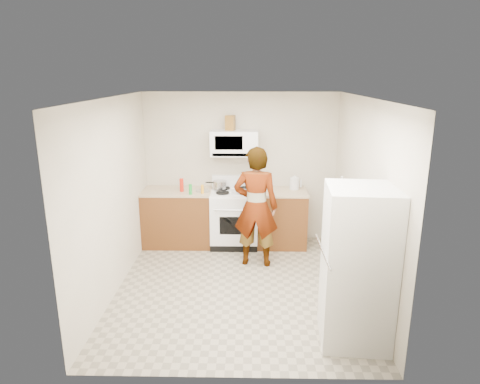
{
  "coord_description": "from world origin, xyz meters",
  "views": [
    {
      "loc": [
        0.13,
        -5.23,
        2.79
      ],
      "look_at": [
        0.01,
        0.55,
        1.17
      ],
      "focal_mm": 32.0,
      "sensor_mm": 36.0,
      "label": 1
    }
  ],
  "objects_px": {
    "gas_range": "(234,217)",
    "kettle": "(294,183)",
    "microwave": "(234,143)",
    "person": "(256,207)",
    "saucepan": "(220,185)",
    "fridge": "(358,266)"
  },
  "relations": [
    {
      "from": "microwave",
      "to": "kettle",
      "type": "xyz_separation_m",
      "value": [
        0.99,
        0.0,
        -0.67
      ]
    },
    {
      "from": "person",
      "to": "fridge",
      "type": "xyz_separation_m",
      "value": [
        1.03,
        -1.87,
        -0.05
      ]
    },
    {
      "from": "gas_range",
      "to": "microwave",
      "type": "xyz_separation_m",
      "value": [
        0.0,
        0.13,
        1.21
      ]
    },
    {
      "from": "gas_range",
      "to": "fridge",
      "type": "bearing_deg",
      "value": -62.39
    },
    {
      "from": "person",
      "to": "kettle",
      "type": "xyz_separation_m",
      "value": [
        0.65,
        0.88,
        0.13
      ]
    },
    {
      "from": "microwave",
      "to": "person",
      "type": "bearing_deg",
      "value": -68.73
    },
    {
      "from": "gas_range",
      "to": "saucepan",
      "type": "relative_size",
      "value": 5.22
    },
    {
      "from": "saucepan",
      "to": "person",
      "type": "bearing_deg",
      "value": -55.27
    },
    {
      "from": "kettle",
      "to": "saucepan",
      "type": "relative_size",
      "value": 0.89
    },
    {
      "from": "kettle",
      "to": "person",
      "type": "bearing_deg",
      "value": -110.39
    },
    {
      "from": "fridge",
      "to": "kettle",
      "type": "bearing_deg",
      "value": 102.22
    },
    {
      "from": "microwave",
      "to": "kettle",
      "type": "distance_m",
      "value": 1.2
    },
    {
      "from": "microwave",
      "to": "fridge",
      "type": "relative_size",
      "value": 0.45
    },
    {
      "from": "person",
      "to": "kettle",
      "type": "relative_size",
      "value": 9.35
    },
    {
      "from": "person",
      "to": "saucepan",
      "type": "xyz_separation_m",
      "value": [
        -0.58,
        0.84,
        0.12
      ]
    },
    {
      "from": "fridge",
      "to": "microwave",
      "type": "bearing_deg",
      "value": 120.86
    },
    {
      "from": "fridge",
      "to": "kettle",
      "type": "xyz_separation_m",
      "value": [
        -0.38,
        2.75,
        0.18
      ]
    },
    {
      "from": "microwave",
      "to": "person",
      "type": "xyz_separation_m",
      "value": [
        0.34,
        -0.88,
        -0.8
      ]
    },
    {
      "from": "gas_range",
      "to": "kettle",
      "type": "height_order",
      "value": "gas_range"
    },
    {
      "from": "fridge",
      "to": "kettle",
      "type": "height_order",
      "value": "fridge"
    },
    {
      "from": "microwave",
      "to": "kettle",
      "type": "relative_size",
      "value": 3.96
    },
    {
      "from": "kettle",
      "to": "microwave",
      "type": "bearing_deg",
      "value": -163.84
    }
  ]
}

